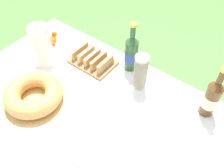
{
  "coord_description": "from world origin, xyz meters",
  "views": [
    {
      "loc": [
        0.44,
        -0.44,
        1.81
      ],
      "look_at": [
        -0.08,
        0.25,
        0.84
      ],
      "focal_mm": 40.0,
      "sensor_mm": 36.0,
      "label": 1
    }
  ],
  "objects_px": {
    "cider_bottle_green": "(131,53)",
    "snack_plate_near": "(54,41)",
    "paper_towel_roll": "(42,46)",
    "cider_bottle_amber": "(212,98)",
    "bread_board": "(93,60)",
    "cup_stack": "(141,72)",
    "bundt_cake": "(33,95)"
  },
  "relations": [
    {
      "from": "cup_stack",
      "to": "paper_towel_roll",
      "type": "distance_m",
      "value": 0.58
    },
    {
      "from": "paper_towel_roll",
      "to": "cider_bottle_amber",
      "type": "bearing_deg",
      "value": 14.7
    },
    {
      "from": "snack_plate_near",
      "to": "paper_towel_roll",
      "type": "xyz_separation_m",
      "value": [
        0.1,
        -0.16,
        0.11
      ]
    },
    {
      "from": "snack_plate_near",
      "to": "paper_towel_roll",
      "type": "distance_m",
      "value": 0.22
    },
    {
      "from": "cup_stack",
      "to": "bread_board",
      "type": "relative_size",
      "value": 0.83
    },
    {
      "from": "cup_stack",
      "to": "bread_board",
      "type": "distance_m",
      "value": 0.33
    },
    {
      "from": "cider_bottle_green",
      "to": "bread_board",
      "type": "bearing_deg",
      "value": -152.22
    },
    {
      "from": "paper_towel_roll",
      "to": "cider_bottle_green",
      "type": "bearing_deg",
      "value": 32.5
    },
    {
      "from": "cider_bottle_green",
      "to": "bread_board",
      "type": "relative_size",
      "value": 1.17
    },
    {
      "from": "bundt_cake",
      "to": "paper_towel_roll",
      "type": "height_order",
      "value": "paper_towel_roll"
    },
    {
      "from": "cup_stack",
      "to": "bread_board",
      "type": "height_order",
      "value": "cup_stack"
    },
    {
      "from": "cider_bottle_green",
      "to": "paper_towel_roll",
      "type": "distance_m",
      "value": 0.5
    },
    {
      "from": "paper_towel_roll",
      "to": "bread_board",
      "type": "bearing_deg",
      "value": 36.27
    },
    {
      "from": "bundt_cake",
      "to": "paper_towel_roll",
      "type": "distance_m",
      "value": 0.3
    },
    {
      "from": "cider_bottle_amber",
      "to": "bundt_cake",
      "type": "bearing_deg",
      "value": -147.32
    },
    {
      "from": "cup_stack",
      "to": "snack_plate_near",
      "type": "distance_m",
      "value": 0.65
    },
    {
      "from": "cider_bottle_green",
      "to": "bundt_cake",
      "type": "bearing_deg",
      "value": -116.72
    },
    {
      "from": "cider_bottle_amber",
      "to": "bread_board",
      "type": "distance_m",
      "value": 0.69
    },
    {
      "from": "cider_bottle_green",
      "to": "bread_board",
      "type": "height_order",
      "value": "cider_bottle_green"
    },
    {
      "from": "bread_board",
      "to": "cider_bottle_green",
      "type": "bearing_deg",
      "value": 27.78
    },
    {
      "from": "cup_stack",
      "to": "paper_towel_roll",
      "type": "height_order",
      "value": "paper_towel_roll"
    },
    {
      "from": "cider_bottle_green",
      "to": "snack_plate_near",
      "type": "xyz_separation_m",
      "value": [
        -0.52,
        -0.11,
        -0.1
      ]
    },
    {
      "from": "paper_towel_roll",
      "to": "bread_board",
      "type": "height_order",
      "value": "paper_towel_roll"
    },
    {
      "from": "cider_bottle_green",
      "to": "paper_towel_roll",
      "type": "height_order",
      "value": "cider_bottle_green"
    },
    {
      "from": "bundt_cake",
      "to": "snack_plate_near",
      "type": "relative_size",
      "value": 1.67
    },
    {
      "from": "cider_bottle_green",
      "to": "bread_board",
      "type": "distance_m",
      "value": 0.24
    },
    {
      "from": "bundt_cake",
      "to": "cider_bottle_amber",
      "type": "xyz_separation_m",
      "value": [
        0.73,
        0.47,
        0.07
      ]
    },
    {
      "from": "cider_bottle_amber",
      "to": "paper_towel_roll",
      "type": "relative_size",
      "value": 1.19
    },
    {
      "from": "snack_plate_near",
      "to": "paper_towel_roll",
      "type": "height_order",
      "value": "paper_towel_roll"
    },
    {
      "from": "paper_towel_roll",
      "to": "bread_board",
      "type": "relative_size",
      "value": 0.97
    },
    {
      "from": "cup_stack",
      "to": "snack_plate_near",
      "type": "bearing_deg",
      "value": -178.36
    },
    {
      "from": "snack_plate_near",
      "to": "cider_bottle_amber",
      "type": "bearing_deg",
      "value": 4.36
    }
  ]
}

